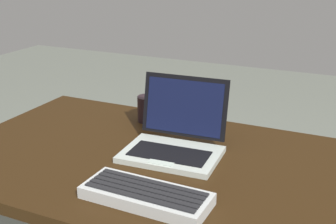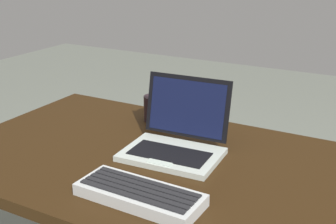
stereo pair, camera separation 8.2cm
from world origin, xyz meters
TOP-DOWN VIEW (x-y plane):
  - desk at (0.00, 0.00)m, footprint 1.46×0.76m
  - laptop_front at (-0.07, 0.06)m, footprint 0.29×0.25m
  - external_keyboard at (-0.02, -0.22)m, footprint 0.32×0.13m
  - coffee_mug at (-0.27, 0.26)m, footprint 0.11×0.07m

SIDE VIEW (x-z plane):
  - desk at x=0.00m, z-range 0.26..0.97m
  - external_keyboard at x=-0.02m, z-range 0.71..0.74m
  - laptop_front at x=-0.07m, z-range 0.65..0.86m
  - coffee_mug at x=-0.27m, z-range 0.71..0.80m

